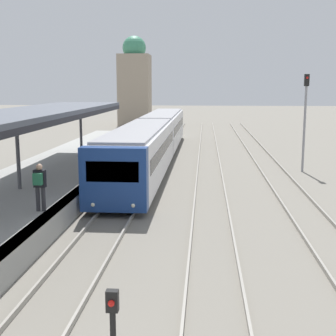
{
  "coord_description": "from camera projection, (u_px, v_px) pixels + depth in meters",
  "views": [
    {
      "loc": [
        3.54,
        -4.64,
        5.15
      ],
      "look_at": [
        1.91,
        15.77,
        1.54
      ],
      "focal_mm": 50.0,
      "sensor_mm": 36.0,
      "label": 1
    }
  ],
  "objects": [
    {
      "name": "person_on_platform",
      "position": [
        40.0,
        183.0,
        16.02
      ],
      "size": [
        0.4,
        0.4,
        1.66
      ],
      "color": "#2D2D33",
      "rests_on": "station_platform"
    },
    {
      "name": "signal_mast_far",
      "position": [
        305.0,
        112.0,
        27.82
      ],
      "size": [
        0.28,
        0.29,
        5.83
      ],
      "color": "gray",
      "rests_on": "ground_plane"
    },
    {
      "name": "signal_post_near",
      "position": [
        113.0,
        333.0,
        7.59
      ],
      "size": [
        0.2,
        0.21,
        1.92
      ],
      "color": "black",
      "rests_on": "ground_plane"
    },
    {
      "name": "train_near",
      "position": [
        154.0,
        137.0,
        32.43
      ],
      "size": [
        2.66,
        29.37,
        2.92
      ],
      "color": "navy",
      "rests_on": "ground_plane"
    },
    {
      "name": "platform_canopy",
      "position": [
        17.0,
        116.0,
        19.19
      ],
      "size": [
        4.0,
        25.02,
        3.21
      ],
      "color": "#4C515B",
      "rests_on": "station_platform"
    },
    {
      "name": "distant_domed_building",
      "position": [
        135.0,
        84.0,
        60.9
      ],
      "size": [
        4.0,
        4.0,
        11.48
      ],
      "color": "gray",
      "rests_on": "ground_plane"
    }
  ]
}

